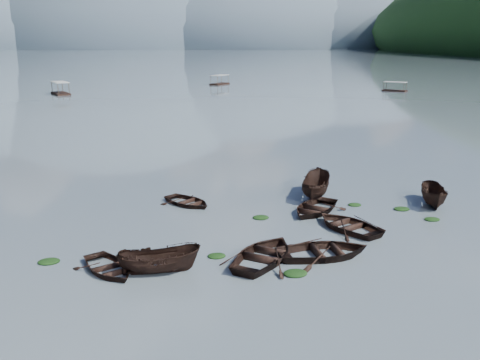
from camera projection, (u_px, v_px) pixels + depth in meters
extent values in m
plane|color=slate|center=(282.00, 285.00, 25.01)|extent=(2400.00, 2400.00, 0.00)
ellipsoid|color=#475666|center=(114.00, 47.00, 873.93)|extent=(520.00, 520.00, 340.00)
ellipsoid|color=#475666|center=(235.00, 47.00, 906.04)|extent=(520.00, 520.00, 260.00)
ellipsoid|color=#475666|center=(336.00, 47.00, 934.94)|extent=(520.00, 520.00, 220.00)
imported|color=black|center=(109.00, 271.00, 26.51)|extent=(4.36, 4.84, 0.82)
imported|color=black|center=(264.00, 260.00, 27.83)|extent=(5.93, 6.21, 1.05)
imported|color=black|center=(160.00, 273.00, 26.36)|extent=(4.10, 1.55, 1.58)
imported|color=black|center=(348.00, 229.00, 32.46)|extent=(4.97, 5.63, 0.97)
imported|color=black|center=(324.00, 257.00, 28.31)|extent=(5.17, 3.81, 1.04)
imported|color=black|center=(433.00, 205.00, 37.23)|extent=(2.99, 4.54, 1.64)
imported|color=black|center=(188.00, 205.00, 37.29)|extent=(4.65, 4.87, 0.82)
imported|color=black|center=(314.00, 212.00, 35.68)|extent=(5.63, 5.71, 0.97)
imported|color=black|center=(315.00, 197.00, 39.03)|extent=(3.79, 5.31, 1.92)
ellipsoid|color=black|center=(217.00, 257.00, 28.30)|extent=(0.97, 0.79, 0.21)
ellipsoid|color=black|center=(133.00, 263.00, 27.56)|extent=(1.14, 0.91, 0.25)
ellipsoid|color=black|center=(295.00, 275.00, 26.14)|extent=(1.19, 0.95, 0.26)
ellipsoid|color=black|center=(355.00, 205.00, 37.10)|extent=(0.93, 0.79, 0.21)
ellipsoid|color=black|center=(432.00, 220.00, 34.09)|extent=(1.01, 0.80, 0.21)
ellipsoid|color=black|center=(49.00, 263.00, 27.56)|extent=(1.12, 0.91, 0.24)
ellipsoid|color=black|center=(261.00, 218.00, 34.43)|extent=(1.06, 0.88, 0.22)
ellipsoid|color=black|center=(402.00, 210.00, 36.16)|extent=(1.08, 0.86, 0.23)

